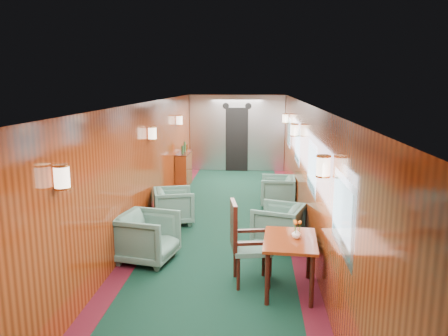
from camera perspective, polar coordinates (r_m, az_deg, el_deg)
name	(u,v)px	position (r m, az deg, el deg)	size (l,w,h in m)	color
room	(222,146)	(7.89, -0.22, 2.88)	(12.00, 12.10, 2.40)	black
bulkhead	(237,134)	(13.81, 1.70, 4.53)	(2.98, 0.17, 2.39)	silver
windows_right	(304,155)	(8.19, 10.35, 1.69)	(0.02, 8.60, 0.80)	#A7A9AD
wall_sconces	(225,134)	(8.43, 0.08, 4.47)	(2.97, 7.97, 0.25)	#FFE5C6
dining_table	(290,247)	(5.94, 8.60, -10.21)	(0.75, 1.03, 0.74)	maroon
side_chair	(244,240)	(6.09, 2.57, -9.34)	(0.60, 0.62, 1.18)	#1D453F
credenza	(184,169)	(11.88, -5.27, -0.09)	(0.32, 1.03, 1.19)	maroon
flower_vase	(297,234)	(5.91, 9.45, -8.44)	(0.12, 0.12, 0.13)	white
armchair_left_near	(147,237)	(7.01, -9.98, -8.89)	(0.82, 0.85, 0.77)	#1D453F
armchair_left_far	(174,206)	(8.79, -6.55, -4.92)	(0.75, 0.77, 0.70)	#1D453F
armchair_right_near	(278,225)	(7.60, 7.07, -7.41)	(0.77, 0.79, 0.72)	#1D453F
armchair_right_far	(278,191)	(9.94, 7.01, -3.04)	(0.74, 0.77, 0.70)	#1D453F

